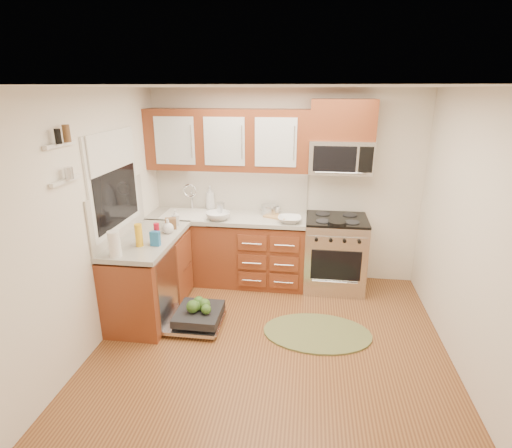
# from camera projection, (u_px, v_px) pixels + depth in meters

# --- Properties ---
(floor) EXTENTS (3.50, 3.50, 0.00)m
(floor) POSITION_uv_depth(u_px,v_px,m) (270.00, 348.00, 4.03)
(floor) COLOR brown
(floor) RESTS_ON ground
(ceiling) EXTENTS (3.50, 3.50, 0.00)m
(ceiling) POSITION_uv_depth(u_px,v_px,m) (274.00, 86.00, 3.23)
(ceiling) COLOR white
(ceiling) RESTS_ON ground
(wall_back) EXTENTS (3.50, 0.04, 2.50)m
(wall_back) POSITION_uv_depth(u_px,v_px,m) (285.00, 187.00, 5.27)
(wall_back) COLOR white
(wall_back) RESTS_ON ground
(wall_front) EXTENTS (3.50, 0.04, 2.50)m
(wall_front) POSITION_uv_depth(u_px,v_px,m) (238.00, 350.00, 1.99)
(wall_front) COLOR white
(wall_front) RESTS_ON ground
(wall_left) EXTENTS (0.04, 3.50, 2.50)m
(wall_left) POSITION_uv_depth(u_px,v_px,m) (92.00, 223.00, 3.85)
(wall_left) COLOR white
(wall_left) RESTS_ON ground
(wall_right) EXTENTS (0.04, 3.50, 2.50)m
(wall_right) POSITION_uv_depth(u_px,v_px,m) (476.00, 241.00, 3.40)
(wall_right) COLOR white
(wall_right) RESTS_ON ground
(base_cabinet_back) EXTENTS (2.05, 0.60, 0.85)m
(base_cabinet_back) POSITION_uv_depth(u_px,v_px,m) (228.00, 251.00, 5.35)
(base_cabinet_back) COLOR brown
(base_cabinet_back) RESTS_ON ground
(base_cabinet_left) EXTENTS (0.60, 1.25, 0.85)m
(base_cabinet_left) POSITION_uv_depth(u_px,v_px,m) (150.00, 278.00, 4.57)
(base_cabinet_left) COLOR brown
(base_cabinet_left) RESTS_ON ground
(countertop_back) EXTENTS (2.07, 0.64, 0.05)m
(countertop_back) POSITION_uv_depth(u_px,v_px,m) (227.00, 217.00, 5.18)
(countertop_back) COLOR #9E9990
(countertop_back) RESTS_ON base_cabinet_back
(countertop_left) EXTENTS (0.64, 1.27, 0.05)m
(countertop_left) POSITION_uv_depth(u_px,v_px,m) (147.00, 239.00, 4.42)
(countertop_left) COLOR #9E9990
(countertop_left) RESTS_ON base_cabinet_left
(backsplash_back) EXTENTS (2.05, 0.02, 0.57)m
(backsplash_back) POSITION_uv_depth(u_px,v_px,m) (231.00, 189.00, 5.36)
(backsplash_back) COLOR #B9B4A6
(backsplash_back) RESTS_ON ground
(backsplash_left) EXTENTS (0.02, 1.25, 0.57)m
(backsplash_left) POSITION_uv_depth(u_px,v_px,m) (119.00, 212.00, 4.35)
(backsplash_left) COLOR #B9B4A6
(backsplash_left) RESTS_ON ground
(upper_cabinets) EXTENTS (2.05, 0.35, 0.75)m
(upper_cabinets) POSITION_uv_depth(u_px,v_px,m) (227.00, 140.00, 5.00)
(upper_cabinets) COLOR brown
(upper_cabinets) RESTS_ON ground
(cabinet_over_mw) EXTENTS (0.76, 0.35, 0.47)m
(cabinet_over_mw) POSITION_uv_depth(u_px,v_px,m) (343.00, 120.00, 4.73)
(cabinet_over_mw) COLOR brown
(cabinet_over_mw) RESTS_ON ground
(range) EXTENTS (0.76, 0.64, 0.95)m
(range) POSITION_uv_depth(u_px,v_px,m) (335.00, 253.00, 5.13)
(range) COLOR silver
(range) RESTS_ON ground
(microwave) EXTENTS (0.76, 0.38, 0.40)m
(microwave) POSITION_uv_depth(u_px,v_px,m) (340.00, 157.00, 4.85)
(microwave) COLOR silver
(microwave) RESTS_ON ground
(sink) EXTENTS (0.62, 0.50, 0.26)m
(sink) POSITION_uv_depth(u_px,v_px,m) (188.00, 223.00, 5.26)
(sink) COLOR white
(sink) RESTS_ON ground
(dishwasher) EXTENTS (0.70, 0.60, 0.20)m
(dishwasher) POSITION_uv_depth(u_px,v_px,m) (196.00, 317.00, 4.39)
(dishwasher) COLOR silver
(dishwasher) RESTS_ON ground
(window) EXTENTS (0.03, 1.05, 1.05)m
(window) POSITION_uv_depth(u_px,v_px,m) (114.00, 182.00, 4.22)
(window) COLOR white
(window) RESTS_ON ground
(window_blind) EXTENTS (0.02, 0.96, 0.40)m
(window_blind) POSITION_uv_depth(u_px,v_px,m) (113.00, 150.00, 4.11)
(window_blind) COLOR white
(window_blind) RESTS_ON ground
(shelf_upper) EXTENTS (0.04, 0.40, 0.03)m
(shelf_upper) POSITION_uv_depth(u_px,v_px,m) (60.00, 145.00, 3.26)
(shelf_upper) COLOR white
(shelf_upper) RESTS_ON ground
(shelf_lower) EXTENTS (0.04, 0.40, 0.03)m
(shelf_lower) POSITION_uv_depth(u_px,v_px,m) (66.00, 181.00, 3.36)
(shelf_lower) COLOR white
(shelf_lower) RESTS_ON ground
(rug) EXTENTS (1.32, 1.06, 0.02)m
(rug) POSITION_uv_depth(u_px,v_px,m) (317.00, 333.00, 4.26)
(rug) COLOR olive
(rug) RESTS_ON ground
(skillet) EXTENTS (0.22, 0.22, 0.04)m
(skillet) POSITION_uv_depth(u_px,v_px,m) (337.00, 223.00, 4.74)
(skillet) COLOR black
(skillet) RESTS_ON range
(stock_pot) EXTENTS (0.23, 0.23, 0.13)m
(stock_pot) POSITION_uv_depth(u_px,v_px,m) (269.00, 209.00, 5.20)
(stock_pot) COLOR silver
(stock_pot) RESTS_ON countertop_back
(cutting_board) EXTENTS (0.35, 0.29, 0.02)m
(cutting_board) POSITION_uv_depth(u_px,v_px,m) (277.00, 216.00, 5.10)
(cutting_board) COLOR tan
(cutting_board) RESTS_ON countertop_back
(canister) EXTENTS (0.14, 0.14, 0.17)m
(canister) POSITION_uv_depth(u_px,v_px,m) (221.00, 209.00, 5.15)
(canister) COLOR silver
(canister) RESTS_ON countertop_back
(paper_towel_roll) EXTENTS (0.14, 0.14, 0.26)m
(paper_towel_roll) POSITION_uv_depth(u_px,v_px,m) (114.00, 244.00, 3.87)
(paper_towel_roll) COLOR white
(paper_towel_roll) RESTS_ON countertop_left
(mustard_bottle) EXTENTS (0.09, 0.09, 0.24)m
(mustard_bottle) POSITION_uv_depth(u_px,v_px,m) (139.00, 235.00, 4.13)
(mustard_bottle) COLOR yellow
(mustard_bottle) RESTS_ON countertop_left
(red_bottle) EXTENTS (0.08, 0.08, 0.22)m
(red_bottle) POSITION_uv_depth(u_px,v_px,m) (157.00, 233.00, 4.21)
(red_bottle) COLOR #B60F24
(red_bottle) RESTS_ON countertop_left
(wooden_box) EXTENTS (0.15, 0.13, 0.13)m
(wooden_box) POSITION_uv_depth(u_px,v_px,m) (171.00, 223.00, 4.66)
(wooden_box) COLOR brown
(wooden_box) RESTS_ON countertop_left
(blue_carton) EXTENTS (0.10, 0.06, 0.16)m
(blue_carton) POSITION_uv_depth(u_px,v_px,m) (155.00, 239.00, 4.15)
(blue_carton) COLOR #2368A4
(blue_carton) RESTS_ON countertop_left
(bowl_a) EXTENTS (0.30, 0.30, 0.07)m
(bowl_a) POSITION_uv_depth(u_px,v_px,m) (290.00, 220.00, 4.89)
(bowl_a) COLOR #999999
(bowl_a) RESTS_ON countertop_back
(bowl_b) EXTENTS (0.34, 0.34, 0.09)m
(bowl_b) POSITION_uv_depth(u_px,v_px,m) (218.00, 216.00, 4.99)
(bowl_b) COLOR #999999
(bowl_b) RESTS_ON countertop_back
(cup) EXTENTS (0.16, 0.16, 0.11)m
(cup) POSITION_uv_depth(u_px,v_px,m) (275.00, 210.00, 5.21)
(cup) COLOR #999999
(cup) RESTS_ON countertop_back
(soap_bottle_a) EXTENTS (0.14, 0.14, 0.33)m
(soap_bottle_a) POSITION_uv_depth(u_px,v_px,m) (210.00, 198.00, 5.38)
(soap_bottle_a) COLOR #999999
(soap_bottle_a) RESTS_ON countertop_back
(soap_bottle_b) EXTENTS (0.11, 0.11, 0.19)m
(soap_bottle_b) POSITION_uv_depth(u_px,v_px,m) (175.00, 217.00, 4.79)
(soap_bottle_b) COLOR #999999
(soap_bottle_b) RESTS_ON countertop_left
(soap_bottle_c) EXTENTS (0.15, 0.15, 0.17)m
(soap_bottle_c) POSITION_uv_depth(u_px,v_px,m) (168.00, 226.00, 4.51)
(soap_bottle_c) COLOR #999999
(soap_bottle_c) RESTS_ON countertop_left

